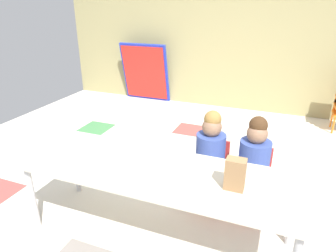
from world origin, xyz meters
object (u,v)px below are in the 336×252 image
at_px(paper_plate_center_table, 133,153).
at_px(craft_table, 157,175).
at_px(seated_child_middle_seat, 254,158).
at_px(paper_bag_brown, 235,174).
at_px(paper_plate_near_edge, 188,168).
at_px(donut_powdered_on_plate, 188,166).
at_px(seated_child_near_camera, 211,150).
at_px(folded_activity_table, 145,73).

bearing_deg(paper_plate_center_table, craft_table, -28.13).
bearing_deg(craft_table, seated_child_middle_seat, 41.57).
height_order(paper_bag_brown, paper_plate_center_table, paper_bag_brown).
height_order(paper_plate_near_edge, donut_powdered_on_plate, donut_powdered_on_plate).
relative_size(craft_table, paper_plate_center_table, 11.94).
relative_size(craft_table, paper_plate_near_edge, 11.94).
bearing_deg(paper_plate_center_table, seated_child_middle_seat, 24.38).
relative_size(seated_child_middle_seat, donut_powdered_on_plate, 8.56).
distance_m(seated_child_near_camera, donut_powdered_on_plate, 0.50).
xyz_separation_m(seated_child_near_camera, seated_child_middle_seat, (0.38, 0.00, 0.00)).
xyz_separation_m(seated_child_middle_seat, paper_plate_near_edge, (-0.43, -0.48, 0.07)).
bearing_deg(paper_plate_center_table, paper_plate_near_edge, -7.34).
bearing_deg(seated_child_near_camera, paper_bag_brown, -63.47).
relative_size(paper_bag_brown, paper_plate_center_table, 1.22).
bearing_deg(craft_table, paper_plate_center_table, 151.87).
height_order(craft_table, seated_child_near_camera, seated_child_near_camera).
distance_m(seated_child_near_camera, paper_plate_near_edge, 0.49).
distance_m(paper_bag_brown, paper_plate_center_table, 0.88).
xyz_separation_m(paper_bag_brown, donut_powdered_on_plate, (-0.36, 0.13, -0.09)).
relative_size(folded_activity_table, paper_plate_center_table, 6.04).
bearing_deg(paper_bag_brown, seated_child_middle_seat, 83.42).
bearing_deg(paper_plate_near_edge, seated_child_near_camera, 83.28).
bearing_deg(donut_powdered_on_plate, seated_child_near_camera, 83.28).
relative_size(seated_child_near_camera, seated_child_middle_seat, 1.00).
distance_m(craft_table, seated_child_middle_seat, 0.86).
distance_m(craft_table, folded_activity_table, 3.67).
xyz_separation_m(folded_activity_table, paper_bag_brown, (2.24, -3.31, 0.19)).
bearing_deg(donut_powdered_on_plate, folded_activity_table, 120.50).
xyz_separation_m(seated_child_near_camera, paper_plate_center_table, (-0.55, -0.42, 0.07)).
relative_size(paper_plate_near_edge, paper_plate_center_table, 1.00).
distance_m(seated_child_near_camera, paper_plate_center_table, 0.70).
relative_size(folded_activity_table, paper_plate_near_edge, 6.04).
height_order(folded_activity_table, paper_bag_brown, folded_activity_table).
xyz_separation_m(folded_activity_table, donut_powdered_on_plate, (1.88, -3.19, 0.10)).
relative_size(paper_plate_center_table, donut_powdered_on_plate, 1.68).
bearing_deg(craft_table, paper_bag_brown, -3.99).
height_order(craft_table, seated_child_middle_seat, seated_child_middle_seat).
height_order(craft_table, paper_plate_near_edge, paper_plate_near_edge).
bearing_deg(craft_table, folded_activity_table, 116.96).
bearing_deg(seated_child_near_camera, paper_plate_center_table, -142.69).
xyz_separation_m(folded_activity_table, paper_plate_center_table, (1.38, -3.12, 0.09)).
bearing_deg(paper_plate_near_edge, craft_table, -157.49).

